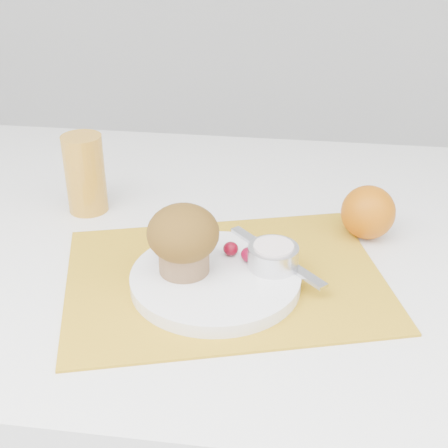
# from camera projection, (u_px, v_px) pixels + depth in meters

# --- Properties ---
(table) EXTENTS (1.20, 0.80, 0.75)m
(table) POSITION_uv_depth(u_px,v_px,m) (198.00, 412.00, 1.12)
(table) COLOR white
(table) RESTS_ON ground
(placemat) EXTENTS (0.48, 0.41, 0.00)m
(placemat) POSITION_uv_depth(u_px,v_px,m) (225.00, 278.00, 0.83)
(placemat) COLOR gold
(placemat) RESTS_ON table
(plate) EXTENTS (0.27, 0.27, 0.02)m
(plate) POSITION_uv_depth(u_px,v_px,m) (215.00, 279.00, 0.80)
(plate) COLOR white
(plate) RESTS_ON placemat
(ramekin) EXTENTS (0.08, 0.08, 0.03)m
(ramekin) POSITION_uv_depth(u_px,v_px,m) (273.00, 257.00, 0.81)
(ramekin) COLOR silver
(ramekin) RESTS_ON plate
(cream) EXTENTS (0.07, 0.07, 0.01)m
(cream) POSITION_uv_depth(u_px,v_px,m) (274.00, 247.00, 0.80)
(cream) COLOR white
(cream) RESTS_ON ramekin
(raspberry_near) EXTENTS (0.02, 0.02, 0.02)m
(raspberry_near) POSITION_uv_depth(u_px,v_px,m) (231.00, 249.00, 0.84)
(raspberry_near) COLOR #4F020E
(raspberry_near) RESTS_ON plate
(raspberry_far) EXTENTS (0.02, 0.02, 0.02)m
(raspberry_far) POSITION_uv_depth(u_px,v_px,m) (249.00, 255.00, 0.82)
(raspberry_far) COLOR #580217
(raspberry_far) RESTS_ON plate
(butter_knife) EXTENTS (0.14, 0.14, 0.00)m
(butter_knife) POSITION_uv_depth(u_px,v_px,m) (276.00, 256.00, 0.83)
(butter_knife) COLOR #B6B7BF
(butter_knife) RESTS_ON plate
(orange) EXTENTS (0.08, 0.08, 0.08)m
(orange) POSITION_uv_depth(u_px,v_px,m) (368.00, 212.00, 0.91)
(orange) COLOR #BF5F06
(orange) RESTS_ON table
(juice_glass) EXTENTS (0.07, 0.07, 0.13)m
(juice_glass) POSITION_uv_depth(u_px,v_px,m) (85.00, 174.00, 0.97)
(juice_glass) COLOR gold
(juice_glass) RESTS_ON table
(muffin) EXTENTS (0.09, 0.09, 0.09)m
(muffin) POSITION_uv_depth(u_px,v_px,m) (183.00, 238.00, 0.78)
(muffin) COLOR olive
(muffin) RESTS_ON plate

